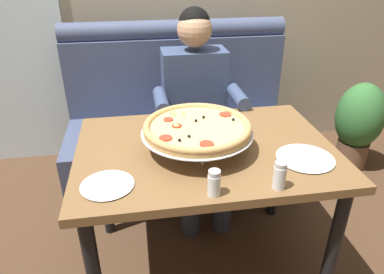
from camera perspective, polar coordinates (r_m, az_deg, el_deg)
name	(u,v)px	position (r m, az deg, el deg)	size (l,w,h in m)	color
ground_plane	(203,262)	(2.13, 1.83, -19.38)	(16.00, 16.00, 0.00)	#4C3321
booth_bench	(181,130)	(2.60, -1.78, 1.19)	(1.59, 0.78, 1.13)	#424C6B
dining_table	(205,164)	(1.71, 2.15, -4.42)	(1.20, 0.83, 0.75)	brown
diner_main	(197,103)	(2.24, 0.76, 5.43)	(0.54, 0.64, 1.27)	#2D3342
pizza	(197,128)	(1.59, 0.82, 1.49)	(0.51, 0.51, 0.14)	silver
shaker_oregano	(214,185)	(1.33, 3.57, -7.62)	(0.05, 0.05, 0.11)	white
shaker_parmesan	(279,177)	(1.41, 13.85, -6.27)	(0.05, 0.05, 0.11)	white
plate_near_left	(305,157)	(1.64, 17.73, -3.06)	(0.25, 0.25, 0.02)	white
plate_near_right	(107,184)	(1.43, -13.45, -7.31)	(0.21, 0.21, 0.02)	white
patio_chair	(52,68)	(3.86, -21.59, 10.32)	(0.43, 0.42, 0.86)	black
potted_plant	(359,122)	(3.02, 25.17, 2.19)	(0.36, 0.36, 0.70)	brown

